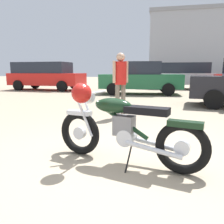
{
  "coord_description": "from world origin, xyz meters",
  "views": [
    {
      "loc": [
        0.82,
        -2.72,
        1.21
      ],
      "look_at": [
        -0.08,
        0.43,
        0.6
      ],
      "focal_mm": 35.85,
      "sensor_mm": 36.0,
      "label": 1
    }
  ],
  "objects": [
    {
      "name": "industrial_building",
      "position": [
        4.76,
        35.16,
        4.89
      ],
      "size": [
        17.28,
        11.3,
        19.42
      ],
      "rotation": [
        0.0,
        0.0,
        0.07
      ],
      "color": "#9EA0A8",
      "rests_on": "ground_plane"
    },
    {
      "name": "pale_sedan_back",
      "position": [
        -7.23,
        9.96,
        0.94
      ],
      "size": [
        4.72,
        2.02,
        1.74
      ],
      "rotation": [
        0.0,
        0.0,
        0.01
      ],
      "color": "black",
      "rests_on": "ground_plane"
    },
    {
      "name": "ground_plane",
      "position": [
        0.0,
        0.0,
        0.0
      ],
      "size": [
        80.0,
        80.0,
        0.0
      ],
      "primitive_type": "plane",
      "color": "gray"
    },
    {
      "name": "vintage_motorcycle",
      "position": [
        0.16,
        0.02,
        0.49
      ],
      "size": [
        2.07,
        0.73,
        1.07
      ],
      "rotation": [
        0.0,
        0.0,
        2.96
      ],
      "color": "black",
      "rests_on": "ground_plane"
    },
    {
      "name": "bystander",
      "position": [
        -0.57,
        2.94,
        1.02
      ],
      "size": [
        0.34,
        0.35,
        1.66
      ],
      "rotation": [
        0.0,
        0.0,
        5.51
      ],
      "color": "#706656",
      "rests_on": "ground_plane"
    },
    {
      "name": "dark_sedan_left",
      "position": [
        -1.0,
        9.08,
        0.84
      ],
      "size": [
        4.41,
        2.39,
        1.67
      ],
      "rotation": [
        0.0,
        0.0,
        3.29
      ],
      "color": "black",
      "rests_on": "ground_plane"
    },
    {
      "name": "red_hatchback_near",
      "position": [
        0.91,
        13.33,
        0.94
      ],
      "size": [
        4.79,
        2.18,
        1.74
      ],
      "rotation": [
        0.0,
        0.0,
        3.2
      ],
      "color": "black",
      "rests_on": "ground_plane"
    }
  ]
}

